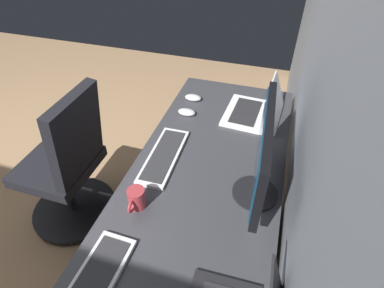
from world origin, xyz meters
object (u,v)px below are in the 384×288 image
Objects in this scene: monitor_primary at (262,154)px; keyboard_spare at (164,156)px; drawer_pedestal at (202,244)px; laptop_leftmost at (257,109)px; office_chair at (69,169)px; mouse_main at (193,98)px; coffee_mug at (136,199)px; mouse_spare at (187,112)px.

keyboard_spare is at bearing -102.44° from monitor_primary.
laptop_leftmost reaches higher than drawer_pedestal.
laptop_leftmost is (-0.68, 0.13, 0.43)m from drawer_pedestal.
office_chair is at bearing -101.63° from drawer_pedestal.
office_chair reaches higher than mouse_main.
mouse_main is (-0.65, -0.48, -0.22)m from monitor_primary.
mouse_main is (-0.73, -0.27, 0.40)m from drawer_pedestal.
coffee_mug is at bearing 1.04° from mouse_main.
keyboard_spare is 0.70m from office_chair.
monitor_primary is 0.63m from laptop_leftmost.
monitor_primary is at bearing 84.63° from office_chair.
monitor_primary is at bearing 36.33° from mouse_main.
coffee_mug reaches higher than keyboard_spare.
mouse_main is at bearing 131.41° from office_chair.
coffee_mug is at bearing 63.76° from office_chair.
laptop_leftmost is 3.15× the size of coffee_mug.
mouse_spare is 0.70m from coffee_mug.
office_chair is (-0.00, -0.64, -0.28)m from keyboard_spare.
mouse_spare is 0.91× the size of coffee_mug.
office_chair is at bearing -90.09° from keyboard_spare.
keyboard_spare is at bearing -125.57° from drawer_pedestal.
laptop_leftmost reaches higher than coffee_mug.
keyboard_spare is 0.32m from coffee_mug.
drawer_pedestal is 1.93× the size of laptop_leftmost.
mouse_spare is (-0.39, -0.00, 0.01)m from keyboard_spare.
monitor_primary is (-0.08, 0.21, 0.62)m from drawer_pedestal.
office_chair reaches higher than mouse_spare.
mouse_main is at bearing -143.67° from monitor_primary.
coffee_mug is (0.21, -0.46, -0.19)m from monitor_primary.
monitor_primary reaches higher than drawer_pedestal.
mouse_spare is 0.80m from office_chair.
laptop_leftmost is 0.37× the size of office_chair.
mouse_spare reaches higher than keyboard_spare.
drawer_pedestal is 0.50m from keyboard_spare.
keyboard_spare is 0.44× the size of office_chair.
mouse_main is 0.88m from office_chair.
coffee_mug is (0.81, -0.39, -0.00)m from laptop_leftmost.
mouse_spare is at bearing -155.43° from drawer_pedestal.
office_chair is (0.55, -0.62, -0.29)m from mouse_main.
monitor_primary is 0.84m from mouse_main.
drawer_pedestal is 0.88m from mouse_main.
office_chair is (0.39, -0.63, -0.29)m from mouse_spare.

